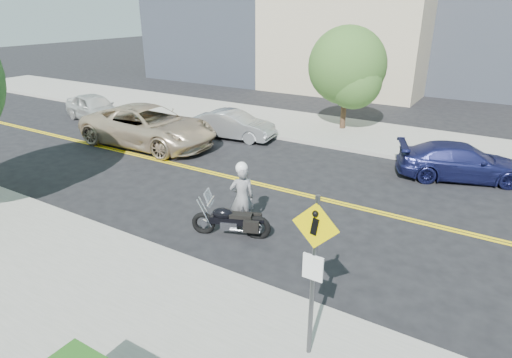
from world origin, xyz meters
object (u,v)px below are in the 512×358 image
object	(u,v)px
parked_car_silver	(233,125)
suv	(149,126)
parked_car_white	(95,108)
parked_car_blue	(461,162)
motorcycle	(231,214)
motorcyclist	(242,196)
pedestrian_sign	(314,264)

from	to	relation	value
parked_car_silver	suv	bearing A→B (deg)	130.32
parked_car_white	parked_car_blue	xyz separation A→B (m)	(17.77, 1.29, -0.08)
suv	motorcycle	bearing A→B (deg)	-123.66
parked_car_white	parked_car_silver	distance (m)	8.17
motorcyclist	parked_car_white	world-z (taller)	motorcyclist
motorcycle	parked_car_blue	size ratio (longest dim) A/B	0.48
parked_car_silver	parked_car_blue	distance (m)	9.69
pedestrian_sign	motorcyclist	distance (m)	5.07
suv	parked_car_blue	distance (m)	12.58
parked_car_white	parked_car_silver	world-z (taller)	parked_car_white
suv	parked_car_silver	distance (m)	3.79
suv	motorcyclist	bearing A→B (deg)	-120.67
pedestrian_sign	motorcyclist	xyz separation A→B (m)	(-3.61, 3.41, -0.99)
parked_car_white	parked_car_blue	bearing A→B (deg)	-73.13
motorcyclist	parked_car_silver	size ratio (longest dim) A/B	0.50
pedestrian_sign	motorcyclist	bearing A→B (deg)	136.64
motorcycle	suv	bearing A→B (deg)	126.64
pedestrian_sign	suv	distance (m)	13.63
pedestrian_sign	parked_car_white	size ratio (longest dim) A/B	0.72
motorcyclist	parked_car_white	size ratio (longest dim) A/B	0.46
pedestrian_sign	parked_car_silver	xyz separation A→B (m)	(-8.69, 10.41, -1.32)
motorcyclist	motorcycle	xyz separation A→B (m)	(-0.01, -0.53, -0.33)
motorcycle	parked_car_silver	distance (m)	9.07
pedestrian_sign	motorcycle	distance (m)	4.82
motorcycle	parked_car_silver	world-z (taller)	parked_car_silver
motorcycle	parked_car_silver	xyz separation A→B (m)	(-5.07, 7.52, 0.00)
parked_car_white	motorcycle	bearing A→B (deg)	-103.02
motorcyclist	motorcycle	distance (m)	0.62
motorcyclist	suv	bearing A→B (deg)	-68.17
motorcyclist	parked_car_silver	xyz separation A→B (m)	(-5.08, 7.00, -0.33)
motorcyclist	parked_car_white	xyz separation A→B (m)	(-13.16, 5.81, -0.25)
parked_car_silver	parked_car_blue	bearing A→B (deg)	-96.60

